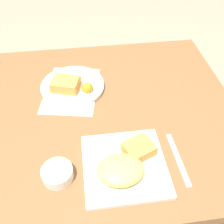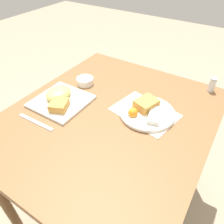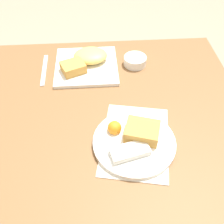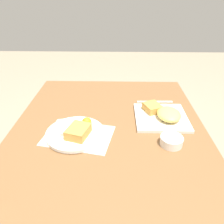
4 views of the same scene
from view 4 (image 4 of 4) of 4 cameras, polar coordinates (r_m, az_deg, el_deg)
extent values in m
plane|color=gray|center=(1.57, -0.61, -26.30)|extent=(8.00, 8.00, 0.00)
cube|color=brown|center=(1.04, -0.83, -3.80)|extent=(1.02, 0.88, 0.04)
cylinder|color=brown|center=(1.65, 13.19, -5.73)|extent=(0.05, 0.05, 0.71)
cylinder|color=brown|center=(1.67, -13.37, -5.36)|extent=(0.05, 0.05, 0.71)
cube|color=beige|center=(0.96, -8.76, -6.10)|extent=(0.25, 0.32, 0.00)
cube|color=white|center=(1.09, 12.66, -1.33)|extent=(0.25, 0.25, 0.01)
ellipsoid|color=#EAC660|center=(1.06, 14.64, -0.54)|extent=(0.14, 0.11, 0.04)
cube|color=gold|center=(1.11, 10.50, 1.13)|extent=(0.11, 0.10, 0.04)
cylinder|color=white|center=(0.96, -9.57, -5.46)|extent=(0.25, 0.25, 0.01)
cube|color=gold|center=(0.92, -8.81, -5.05)|extent=(0.12, 0.11, 0.04)
cube|color=silver|center=(0.97, -12.03, -3.91)|extent=(0.12, 0.08, 0.02)
sphere|color=orange|center=(0.99, -6.60, -2.64)|extent=(0.04, 0.04, 0.04)
cylinder|color=white|center=(0.92, 15.26, -7.28)|extent=(0.09, 0.09, 0.04)
cylinder|color=beige|center=(0.91, 15.40, -6.48)|extent=(0.07, 0.07, 0.00)
cube|color=silver|center=(1.23, 11.09, 2.63)|extent=(0.02, 0.20, 0.00)
camera|label=1|loc=(1.04, 46.82, 28.85)|focal=42.00mm
camera|label=2|loc=(1.56, -18.51, 32.19)|focal=35.00mm
camera|label=3|loc=(1.08, -41.47, 28.87)|focal=42.00mm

